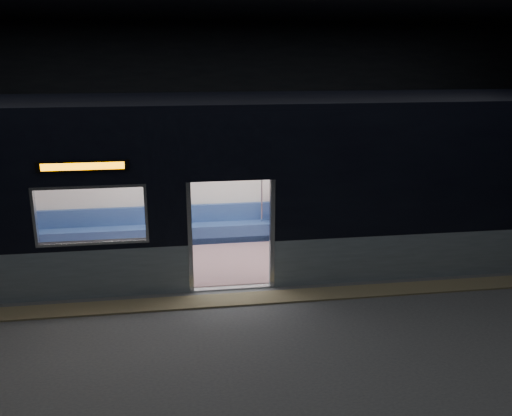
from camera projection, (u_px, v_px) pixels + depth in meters
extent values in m
cube|color=#47494C|center=(239.00, 315.00, 8.99)|extent=(24.00, 14.00, 0.01)
cube|color=black|center=(209.00, 116.00, 14.92)|extent=(24.00, 0.04, 5.00)
cube|color=#8C7F59|center=(235.00, 300.00, 9.51)|extent=(22.80, 0.50, 0.03)
cube|color=#8D9BA8|center=(479.00, 252.00, 10.54)|extent=(8.30, 0.12, 0.90)
cube|color=black|center=(489.00, 172.00, 10.09)|extent=(8.30, 0.12, 2.30)
cube|color=black|center=(230.00, 147.00, 9.26)|extent=(1.40, 0.12, 1.15)
cube|color=#B7BABC|center=(190.00, 238.00, 9.61)|extent=(0.08, 0.14, 2.05)
cube|color=#B7BABC|center=(272.00, 234.00, 9.81)|extent=(0.08, 0.14, 2.05)
cube|color=black|center=(83.00, 166.00, 8.91)|extent=(1.50, 0.04, 0.18)
cube|color=#FF8C00|center=(83.00, 166.00, 8.90)|extent=(1.34, 0.03, 0.12)
cube|color=silver|center=(218.00, 171.00, 12.28)|extent=(18.00, 0.12, 3.20)
cube|color=black|center=(222.00, 101.00, 10.45)|extent=(18.00, 3.00, 0.15)
cube|color=#856064|center=(225.00, 259.00, 11.36)|extent=(17.76, 2.76, 0.04)
cube|color=silver|center=(223.00, 149.00, 10.71)|extent=(17.76, 2.76, 0.10)
cube|color=navy|center=(221.00, 232.00, 12.36)|extent=(11.00, 0.48, 0.41)
cube|color=navy|center=(220.00, 212.00, 12.43)|extent=(11.00, 0.10, 0.40)
cube|color=gray|center=(49.00, 279.00, 9.80)|extent=(4.40, 0.48, 0.41)
cube|color=gray|center=(396.00, 259.00, 10.72)|extent=(4.40, 0.48, 0.41)
cylinder|color=silver|center=(178.00, 225.00, 9.83)|extent=(0.04, 0.04, 2.26)
cylinder|color=silver|center=(177.00, 194.00, 11.98)|extent=(0.04, 0.04, 2.26)
cylinder|color=silver|center=(280.00, 221.00, 10.09)|extent=(0.04, 0.04, 2.26)
cylinder|color=silver|center=(262.00, 191.00, 12.24)|extent=(0.04, 0.04, 2.26)
cylinder|color=silver|center=(219.00, 158.00, 11.84)|extent=(11.00, 0.03, 0.03)
cube|color=black|center=(278.00, 220.00, 12.25)|extent=(0.16, 0.44, 0.15)
cube|color=black|center=(286.00, 220.00, 12.28)|extent=(0.16, 0.44, 0.15)
cylinder|color=black|center=(279.00, 234.00, 12.14)|extent=(0.10, 0.10, 0.43)
cylinder|color=black|center=(288.00, 234.00, 12.17)|extent=(0.10, 0.10, 0.43)
cube|color=#C26374|center=(280.00, 217.00, 12.44)|extent=(0.37, 0.21, 0.19)
cylinder|color=#C26374|center=(280.00, 203.00, 12.37)|extent=(0.36, 0.36, 0.49)
sphere|color=tan|center=(281.00, 189.00, 12.26)|extent=(0.20, 0.20, 0.20)
sphere|color=black|center=(280.00, 187.00, 12.28)|extent=(0.21, 0.21, 0.21)
cube|color=black|center=(283.00, 215.00, 12.16)|extent=(0.30, 0.26, 0.14)
cube|color=white|center=(360.00, 173.00, 12.70)|extent=(0.98, 0.03, 0.64)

